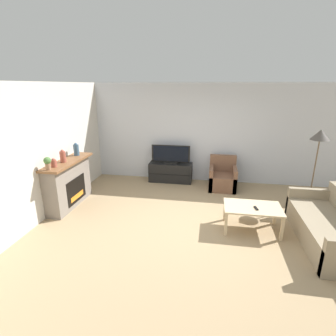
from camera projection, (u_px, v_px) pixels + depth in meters
ground_plane at (196, 224)px, 5.20m from camera, size 24.00×24.00×0.00m
wall_back at (204, 134)px, 7.22m from camera, size 12.00×0.06×2.70m
wall_left at (44, 151)px, 5.30m from camera, size 0.06×12.00×2.70m
fireplace at (68, 183)px, 5.87m from camera, size 0.47×1.54×1.06m
mantel_vase_left at (54, 163)px, 5.26m from camera, size 0.11×0.11×0.18m
mantel_vase_centre_left at (63, 156)px, 5.57m from camera, size 0.12×0.12×0.28m
mantel_vase_right at (76, 150)px, 6.11m from camera, size 0.12×0.12×0.30m
potted_plant at (47, 163)px, 5.06m from camera, size 0.14×0.14×0.26m
tv_stand at (171, 172)px, 7.43m from camera, size 1.20×0.43×0.54m
tv at (171, 155)px, 7.27m from camera, size 1.07×0.18×0.52m
armchair at (222, 178)px, 6.95m from camera, size 0.70×0.76×0.84m
coffee_table at (252, 209)px, 4.88m from camera, size 1.04×0.65×0.48m
remote at (256, 208)px, 4.78m from camera, size 0.07×0.15×0.02m
couch at (332, 229)px, 4.50m from camera, size 0.92×2.01×0.80m
floor_lamp at (320, 139)px, 5.46m from camera, size 0.39×0.39×1.76m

